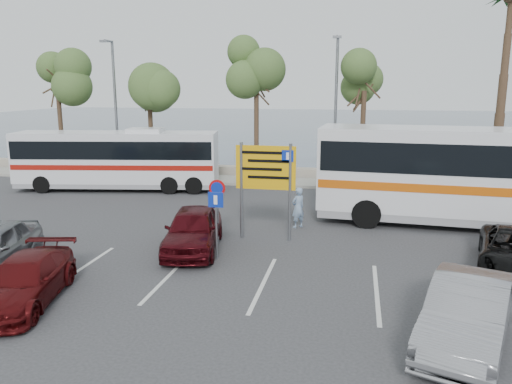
% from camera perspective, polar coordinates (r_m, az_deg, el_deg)
% --- Properties ---
extents(ground, '(120.00, 120.00, 0.00)m').
position_cam_1_polar(ground, '(15.95, -4.59, -8.57)').
color(ground, '#303033').
rests_on(ground, ground).
extents(kerb_strip, '(44.00, 2.40, 0.15)m').
position_cam_1_polar(kerb_strip, '(29.17, 2.94, 1.14)').
color(kerb_strip, gray).
rests_on(kerb_strip, ground).
extents(seawall, '(48.00, 0.80, 0.60)m').
position_cam_1_polar(seawall, '(31.07, 3.49, 2.23)').
color(seawall, gray).
rests_on(seawall, ground).
extents(sea, '(140.00, 140.00, 0.00)m').
position_cam_1_polar(sea, '(74.66, 8.20, 7.68)').
color(sea, '#384959').
rests_on(sea, ground).
extents(tree_far_left, '(3.20, 3.20, 7.60)m').
position_cam_1_polar(tree_far_left, '(33.66, -21.85, 12.48)').
color(tree_far_left, '#382619').
rests_on(tree_far_left, kerb_strip).
extents(tree_left, '(3.20, 3.20, 7.20)m').
position_cam_1_polar(tree_left, '(30.83, -12.18, 12.56)').
color(tree_left, '#382619').
rests_on(tree_left, kerb_strip).
extents(tree_mid, '(3.20, 3.20, 8.00)m').
position_cam_1_polar(tree_mid, '(28.91, 0.05, 14.16)').
color(tree_mid, '#382619').
rests_on(tree_mid, kerb_strip).
extents(tree_right, '(3.20, 3.20, 7.40)m').
position_cam_1_polar(tree_right, '(28.34, 12.35, 12.95)').
color(tree_right, '#382619').
rests_on(tree_right, kerb_strip).
extents(street_lamp_left, '(0.45, 1.15, 8.01)m').
position_cam_1_polar(street_lamp_left, '(31.26, -15.83, 9.79)').
color(street_lamp_left, slate).
rests_on(street_lamp_left, kerb_strip).
extents(street_lamp_right, '(0.45, 1.15, 8.01)m').
position_cam_1_polar(street_lamp_right, '(27.89, 9.09, 9.87)').
color(street_lamp_right, slate).
rests_on(street_lamp_right, kerb_strip).
extents(direction_sign, '(2.20, 0.12, 3.60)m').
position_cam_1_polar(direction_sign, '(18.09, 1.12, 1.95)').
color(direction_sign, slate).
rests_on(direction_sign, ground).
extents(sign_no_stop, '(0.60, 0.08, 2.35)m').
position_cam_1_polar(sign_no_stop, '(17.84, -4.43, -1.02)').
color(sign_no_stop, slate).
rests_on(sign_no_stop, ground).
extents(sign_parking, '(0.50, 0.07, 2.25)m').
position_cam_1_polar(sign_parking, '(16.28, -4.59, -2.70)').
color(sign_parking, slate).
rests_on(sign_parking, ground).
extents(lane_markings, '(12.02, 4.20, 0.01)m').
position_cam_1_polar(lane_markings, '(15.41, -9.76, -9.45)').
color(lane_markings, silver).
rests_on(lane_markings, ground).
extents(coach_bus_left, '(11.03, 4.06, 3.37)m').
position_cam_1_polar(coach_bus_left, '(28.18, -15.57, 3.39)').
color(coach_bus_left, silver).
rests_on(coach_bus_left, ground).
extents(coach_bus_right, '(13.70, 3.78, 4.22)m').
position_cam_1_polar(coach_bus_right, '(21.82, 25.37, 1.27)').
color(coach_bus_right, silver).
rests_on(coach_bus_right, ground).
extents(car_maroon, '(2.54, 4.42, 1.21)m').
position_cam_1_polar(car_maroon, '(14.57, -24.94, -9.21)').
color(car_maroon, '#500D0E').
rests_on(car_maroon, ground).
extents(car_red, '(2.47, 4.60, 1.49)m').
position_cam_1_polar(car_red, '(17.42, -7.20, -4.24)').
color(car_red, '#3F090E').
rests_on(car_red, ground).
extents(car_silver_b, '(2.94, 4.78, 1.49)m').
position_cam_1_polar(car_silver_b, '(12.15, 23.04, -12.57)').
color(car_silver_b, gray).
rests_on(car_silver_b, ground).
extents(pedestrian_near, '(0.70, 0.70, 1.64)m').
position_cam_1_polar(pedestrian_near, '(20.03, 4.83, -1.79)').
color(pedestrian_near, '#849FC0').
rests_on(pedestrian_near, ground).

